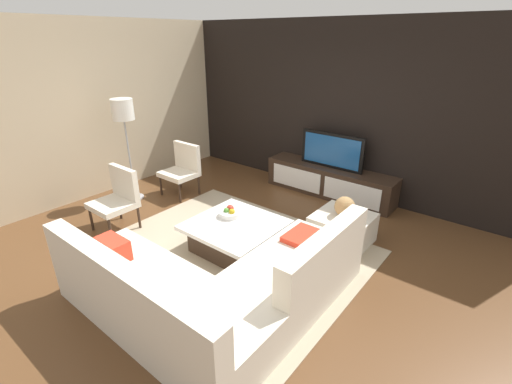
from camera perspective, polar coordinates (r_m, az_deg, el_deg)
ground_plane at (r=4.57m, az=-3.13°, el=-10.02°), size 14.00×14.00×0.00m
feature_wall_back at (r=6.18m, az=13.79°, el=12.46°), size 6.40×0.12×2.80m
side_wall_left at (r=6.60m, az=-23.94°, el=11.82°), size 0.12×5.20×2.80m
area_rug at (r=4.63m, az=-4.07°, el=-9.52°), size 3.19×2.59×0.01m
media_console at (r=6.24m, az=11.56°, el=1.71°), size 2.24×0.49×0.50m
television at (r=6.06m, az=11.98°, el=6.46°), size 1.10×0.06×0.58m
sectional_couch at (r=3.61m, az=-6.62°, el=-14.91°), size 2.33×2.32×0.85m
coffee_table at (r=4.58m, az=-3.30°, el=-6.94°), size 1.08×1.05×0.38m
accent_chair_near at (r=5.34m, az=-21.09°, el=-0.52°), size 0.56×0.53×0.87m
floor_lamp at (r=6.01m, az=-20.35°, el=11.33°), size 0.33×0.33×1.65m
ottoman at (r=4.86m, az=13.54°, el=-5.77°), size 0.70×0.70×0.40m
fruit_bowl at (r=4.65m, az=-4.19°, el=-3.32°), size 0.28×0.28×0.14m
accent_chair_far at (r=6.22m, az=-11.59°, el=4.03°), size 0.57×0.50×0.87m
decorative_ball at (r=4.71m, az=13.92°, el=-2.26°), size 0.26×0.26×0.26m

